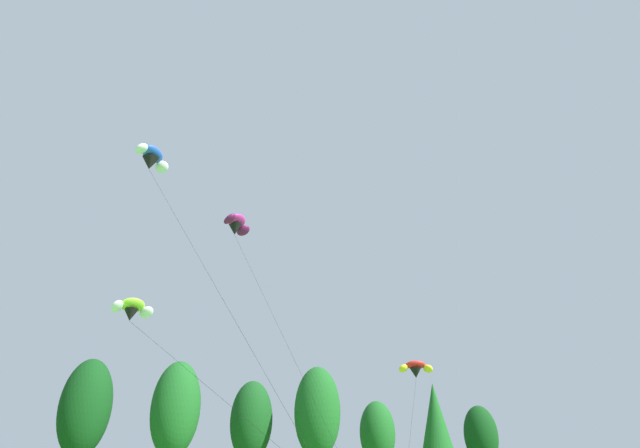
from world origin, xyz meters
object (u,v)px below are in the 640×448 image
Objects in this scene: parafoil_kite_high_blue_white at (151,158)px; parafoil_kite_far_red_yellow at (416,369)px; parafoil_kite_mid_magenta at (236,225)px; parafoil_kite_low_lime_white at (132,309)px.

parafoil_kite_far_red_yellow is at bearing 27.92° from parafoil_kite_high_blue_white.
parafoil_kite_high_blue_white is 9.39m from parafoil_kite_mid_magenta.
parafoil_kite_far_red_yellow is at bearing 23.02° from parafoil_kite_mid_magenta.
parafoil_kite_mid_magenta reaches higher than parafoil_kite_far_red_yellow.
parafoil_kite_low_lime_white is at bearing -152.42° from parafoil_kite_far_red_yellow.
parafoil_kite_mid_magenta is at bearing 39.77° from parafoil_kite_high_blue_white.
parafoil_kite_mid_magenta is (7.13, 5.94, -1.40)m from parafoil_kite_high_blue_white.
parafoil_kite_mid_magenta is 12.80m from parafoil_kite_low_lime_white.
parafoil_kite_high_blue_white is at bearing -128.42° from parafoil_kite_low_lime_white.
parafoil_kite_mid_magenta is at bearing -156.98° from parafoil_kite_far_red_yellow.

